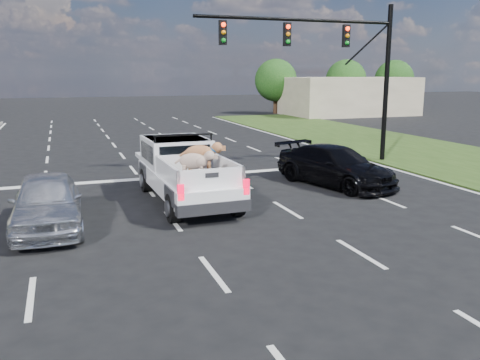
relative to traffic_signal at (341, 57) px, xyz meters
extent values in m
plane|color=black|center=(-7.20, -10.50, -4.73)|extent=(160.00, 160.00, 0.00)
cube|color=silver|center=(-12.45, -4.50, -4.72)|extent=(0.12, 60.00, 0.01)
cube|color=silver|center=(-8.95, -4.50, -4.72)|extent=(0.12, 60.00, 0.01)
cube|color=silver|center=(-5.45, -4.50, -4.72)|extent=(0.12, 60.00, 0.01)
cube|color=silver|center=(-1.95, -4.50, -4.72)|extent=(0.12, 60.00, 0.01)
cube|color=silver|center=(1.60, -4.50, -4.72)|extent=(0.15, 60.00, 0.01)
cube|color=silver|center=(-7.20, -0.50, -4.72)|extent=(17.00, 0.45, 0.01)
cylinder|color=black|center=(2.40, 0.00, -1.23)|extent=(0.22, 0.22, 7.00)
cylinder|color=black|center=(-2.10, 0.00, 1.47)|extent=(9.00, 0.14, 0.14)
cube|color=black|center=(0.20, 0.00, 0.87)|extent=(0.30, 0.18, 0.95)
sphere|color=#FF2607|center=(0.20, -0.11, 1.17)|extent=(0.18, 0.18, 0.18)
cube|color=black|center=(-2.60, 0.00, 0.87)|extent=(0.30, 0.18, 0.95)
sphere|color=#FF2607|center=(-2.60, -0.11, 1.17)|extent=(0.18, 0.18, 0.18)
cube|color=black|center=(-5.40, 0.00, 0.87)|extent=(0.30, 0.18, 0.95)
sphere|color=#FF2607|center=(-5.40, -0.11, 1.17)|extent=(0.18, 0.18, 0.18)
cube|color=beige|center=(14.80, 23.50, -2.93)|extent=(12.00, 7.00, 3.60)
cylinder|color=#332114|center=(8.80, 27.50, -3.65)|extent=(0.44, 0.44, 2.16)
sphere|color=#133C10|center=(8.80, 27.50, -1.43)|extent=(4.20, 4.20, 4.20)
cylinder|color=#332114|center=(16.80, 27.50, -3.65)|extent=(0.44, 0.44, 2.16)
sphere|color=#133C10|center=(16.80, 27.50, -1.43)|extent=(4.20, 4.20, 4.20)
cylinder|color=#332114|center=(22.80, 27.50, -3.65)|extent=(0.44, 0.44, 2.16)
sphere|color=#133C10|center=(22.80, 27.50, -1.43)|extent=(4.20, 4.20, 4.20)
cylinder|color=black|center=(-8.94, -6.63, -4.32)|extent=(0.32, 0.82, 0.81)
cylinder|color=black|center=(-7.08, -6.58, -4.32)|extent=(0.32, 0.82, 0.81)
cylinder|color=black|center=(-9.05, -2.67, -4.32)|extent=(0.32, 0.82, 0.81)
cylinder|color=black|center=(-7.19, -2.62, -4.32)|extent=(0.32, 0.82, 0.81)
cube|color=white|center=(-8.07, -4.57, -4.02)|extent=(2.19, 5.73, 0.56)
cube|color=white|center=(-8.10, -3.23, -3.28)|extent=(2.04, 2.52, 0.92)
cube|color=black|center=(-8.07, -4.45, -3.25)|extent=(1.66, 0.08, 0.66)
cylinder|color=black|center=(-8.07, -4.30, -2.60)|extent=(1.93, 0.11, 0.05)
cube|color=black|center=(-8.03, -5.83, -3.77)|extent=(1.98, 2.78, 0.06)
cube|color=white|center=(-8.94, -5.85, -3.46)|extent=(0.16, 2.73, 0.56)
cube|color=white|center=(-7.12, -5.80, -3.46)|extent=(0.16, 2.73, 0.56)
cube|color=white|center=(-8.00, -7.15, -3.46)|extent=(1.91, 0.14, 0.56)
cube|color=red|center=(-8.90, -7.40, -3.71)|extent=(0.17, 0.07, 0.43)
cube|color=red|center=(-7.08, -7.35, -3.71)|extent=(0.17, 0.07, 0.43)
cube|color=black|center=(-7.99, -7.30, -4.21)|extent=(2.06, 0.38, 0.32)
imported|color=silver|center=(-12.20, -6.11, -3.99)|extent=(1.79, 4.34, 1.47)
imported|color=black|center=(-2.36, -3.91, -4.01)|extent=(3.34, 5.31, 1.44)
camera|label=1|loc=(-11.69, -19.94, -0.67)|focal=38.00mm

